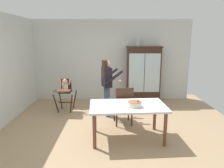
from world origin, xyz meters
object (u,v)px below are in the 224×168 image
at_px(ceramic_vase, 138,42).
at_px(birthday_cake, 135,104).
at_px(adult_person, 107,81).
at_px(dining_chair_far_side, 124,103).
at_px(china_cabinet, 143,74).
at_px(dining_table, 128,109).
at_px(high_chair_with_toddler, 65,89).

height_order(ceramic_vase, birthday_cake, ceramic_vase).
xyz_separation_m(adult_person, dining_chair_far_side, (0.41, -0.65, -0.41)).
distance_m(china_cabinet, adult_person, 1.83).
bearing_deg(china_cabinet, dining_table, -105.02).
distance_m(ceramic_vase, adult_person, 1.97).
distance_m(ceramic_vase, dining_table, 3.08).
height_order(high_chair_with_toddler, dining_table, high_chair_with_toddler).
bearing_deg(china_cabinet, dining_chair_far_side, -110.66).
bearing_deg(dining_table, ceramic_vase, 79.32).
distance_m(adult_person, birthday_cake, 1.56).
height_order(china_cabinet, adult_person, china_cabinet).
xyz_separation_m(birthday_cake, dining_chair_far_side, (-0.17, 0.79, -0.24)).
height_order(ceramic_vase, adult_person, ceramic_vase).
bearing_deg(birthday_cake, ceramic_vase, 82.26).
distance_m(adult_person, dining_chair_far_side, 0.88).
height_order(high_chair_with_toddler, dining_chair_far_side, dining_chair_far_side).
relative_size(high_chair_with_toddler, birthday_cake, 3.39).
relative_size(adult_person, dining_table, 0.95).
distance_m(china_cabinet, dining_table, 2.84).
xyz_separation_m(china_cabinet, adult_person, (-1.19, -1.40, 0.04)).
distance_m(china_cabinet, ceramic_vase, 1.05).
bearing_deg(adult_person, china_cabinet, -58.55).
bearing_deg(dining_chair_far_side, ceramic_vase, -112.60).
relative_size(ceramic_vase, birthday_cake, 0.96).
xyz_separation_m(ceramic_vase, dining_chair_far_side, (-0.55, -2.05, -1.40)).
xyz_separation_m(high_chair_with_toddler, adult_person, (1.22, -0.40, 0.31)).
relative_size(china_cabinet, dining_table, 1.14).
bearing_deg(ceramic_vase, high_chair_with_toddler, -155.51).
xyz_separation_m(china_cabinet, ceramic_vase, (-0.22, 0.00, 1.03)).
bearing_deg(ceramic_vase, birthday_cake, -97.74).
xyz_separation_m(adult_person, birthday_cake, (0.58, -1.44, -0.17)).
bearing_deg(high_chair_with_toddler, ceramic_vase, 27.95).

